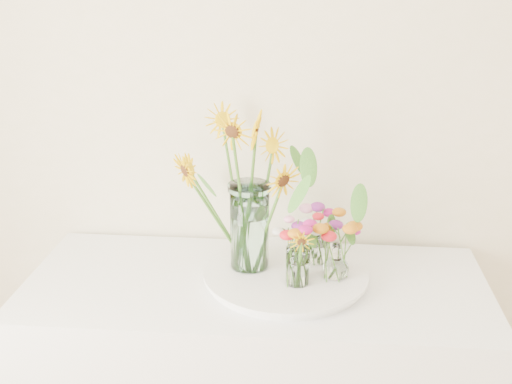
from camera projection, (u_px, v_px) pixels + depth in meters
tray at (286, 276)px, 1.95m from camera, size 0.48×0.48×0.02m
mason_jar at (250, 226)px, 1.93m from camera, size 0.15×0.15×0.27m
sunflower_bouquet at (249, 188)px, 1.89m from camera, size 0.85×0.85×0.52m
small_vase_a at (298, 266)px, 1.86m from camera, size 0.08×0.08×0.12m
wildflower_posy_a at (298, 252)px, 1.84m from camera, size 0.17×0.17×0.21m
small_vase_b at (336, 261)px, 1.89m from camera, size 0.09×0.09×0.11m
wildflower_posy_b at (337, 248)px, 1.88m from camera, size 0.20×0.20×0.20m
small_vase_c at (317, 249)px, 1.99m from camera, size 0.06×0.06×0.10m
wildflower_posy_c at (318, 235)px, 1.97m from camera, size 0.18×0.18×0.19m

